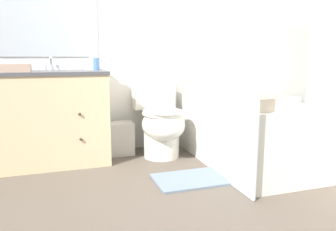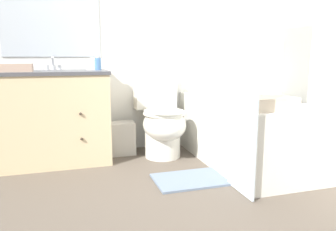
% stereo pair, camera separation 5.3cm
% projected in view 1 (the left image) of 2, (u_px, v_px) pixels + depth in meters
% --- Properties ---
extents(ground_plane, '(14.00, 14.00, 0.00)m').
position_uv_depth(ground_plane, '(192.00, 220.00, 1.91)').
color(ground_plane, brown).
extents(wall_back, '(8.00, 0.06, 2.50)m').
position_uv_depth(wall_back, '(129.00, 25.00, 3.23)').
color(wall_back, silver).
rests_on(wall_back, ground_plane).
extents(wall_right, '(0.05, 2.62, 2.50)m').
position_uv_depth(wall_right, '(291.00, 21.00, 2.83)').
color(wall_right, silver).
rests_on(wall_right, ground_plane).
extents(vanity_cabinet, '(0.94, 0.54, 0.82)m').
position_uv_depth(vanity_cabinet, '(54.00, 117.00, 2.88)').
color(vanity_cabinet, beige).
rests_on(vanity_cabinet, ground_plane).
extents(sink_faucet, '(0.14, 0.12, 0.12)m').
position_uv_depth(sink_faucet, '(51.00, 66.00, 2.98)').
color(sink_faucet, silver).
rests_on(sink_faucet, vanity_cabinet).
extents(toilet, '(0.41, 0.66, 0.78)m').
position_uv_depth(toilet, '(161.00, 120.00, 3.10)').
color(toilet, silver).
rests_on(toilet, ground_plane).
extents(bathtub, '(0.71, 1.47, 0.57)m').
position_uv_depth(bathtub, '(242.00, 130.00, 2.96)').
color(bathtub, silver).
rests_on(bathtub, ground_plane).
extents(shower_curtain, '(0.02, 0.35, 1.91)m').
position_uv_depth(shower_curtain, '(246.00, 54.00, 2.15)').
color(shower_curtain, silver).
rests_on(shower_curtain, ground_plane).
extents(wastebasket, '(0.23, 0.20, 0.32)m').
position_uv_depth(wastebasket, '(121.00, 138.00, 3.19)').
color(wastebasket, '#B7B2A8').
rests_on(wastebasket, ground_plane).
extents(tissue_box, '(0.12, 0.11, 0.11)m').
position_uv_depth(tissue_box, '(92.00, 65.00, 3.03)').
color(tissue_box, white).
rests_on(tissue_box, vanity_cabinet).
extents(soap_dispenser, '(0.06, 0.06, 0.14)m').
position_uv_depth(soap_dispenser, '(96.00, 63.00, 2.99)').
color(soap_dispenser, '#4C7AB2').
rests_on(soap_dispenser, vanity_cabinet).
extents(hand_towel_folded, '(0.28, 0.13, 0.06)m').
position_uv_depth(hand_towel_folded, '(12.00, 68.00, 2.60)').
color(hand_towel_folded, tan).
rests_on(hand_towel_folded, vanity_cabinet).
extents(bath_towel_folded, '(0.34, 0.26, 0.09)m').
position_uv_depth(bath_towel_folded, '(269.00, 103.00, 2.36)').
color(bath_towel_folded, beige).
rests_on(bath_towel_folded, bathtub).
extents(bath_mat, '(0.57, 0.38, 0.02)m').
position_uv_depth(bath_mat, '(192.00, 179.00, 2.54)').
color(bath_mat, slate).
rests_on(bath_mat, ground_plane).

